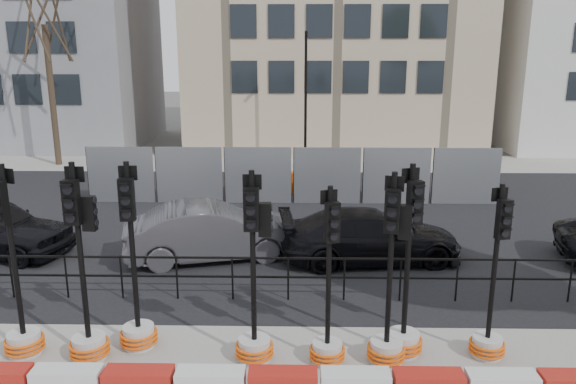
{
  "coord_description": "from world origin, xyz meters",
  "views": [
    {
      "loc": [
        0.22,
        -9.97,
        5.32
      ],
      "look_at": [
        -0.04,
        3.0,
        1.97
      ],
      "focal_mm": 35.0,
      "sensor_mm": 36.0,
      "label": 1
    }
  ],
  "objects_px": {
    "traffic_signal_a": "(21,318)",
    "car_c": "(370,236)",
    "traffic_signal_d": "(255,318)",
    "traffic_signal_h": "(490,323)"
  },
  "relations": [
    {
      "from": "traffic_signal_a",
      "to": "car_c",
      "type": "bearing_deg",
      "value": 53.8
    },
    {
      "from": "traffic_signal_a",
      "to": "traffic_signal_d",
      "type": "relative_size",
      "value": 1.02
    },
    {
      "from": "traffic_signal_a",
      "to": "car_c",
      "type": "xyz_separation_m",
      "value": [
        6.71,
        4.69,
        -0.05
      ]
    },
    {
      "from": "traffic_signal_d",
      "to": "car_c",
      "type": "relative_size",
      "value": 0.71
    },
    {
      "from": "traffic_signal_a",
      "to": "traffic_signal_h",
      "type": "xyz_separation_m",
      "value": [
        8.22,
        0.09,
        -0.07
      ]
    },
    {
      "from": "traffic_signal_a",
      "to": "car_c",
      "type": "height_order",
      "value": "traffic_signal_a"
    },
    {
      "from": "traffic_signal_d",
      "to": "traffic_signal_a",
      "type": "bearing_deg",
      "value": 179.84
    },
    {
      "from": "traffic_signal_a",
      "to": "traffic_signal_d",
      "type": "height_order",
      "value": "traffic_signal_a"
    },
    {
      "from": "car_c",
      "to": "traffic_signal_a",
      "type": "bearing_deg",
      "value": 118.78
    },
    {
      "from": "traffic_signal_d",
      "to": "car_c",
      "type": "distance_m",
      "value": 5.45
    }
  ]
}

